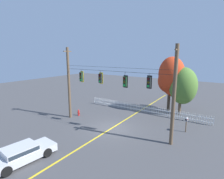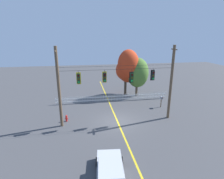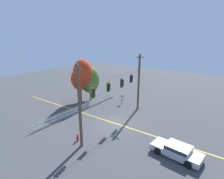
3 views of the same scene
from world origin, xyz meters
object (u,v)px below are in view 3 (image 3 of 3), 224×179
Objects in this scene: traffic_signal_northbound_secondary at (131,79)px; autumn_maple_near_fence at (81,77)px; traffic_signal_westbound_side at (122,83)px; fire_hydrant at (78,138)px; parked_car at (177,150)px; roadside_mailbox at (122,97)px; traffic_signal_northbound_primary at (109,87)px; autumn_maple_mid at (89,79)px; traffic_signal_southbound_primary at (93,93)px.

autumn_maple_near_fence is at bearing 93.04° from traffic_signal_northbound_secondary.
traffic_signal_westbound_side reaches higher than fire_hydrant.
parked_car is 14.08m from roadside_mailbox.
parked_car is (-0.73, -8.11, -4.37)m from traffic_signal_northbound_primary.
traffic_signal_northbound_secondary is at bearing -130.45° from roadside_mailbox.
autumn_maple_mid is at bearing 54.36° from traffic_signal_northbound_primary.
fire_hydrant is 0.51× the size of roadside_mailbox.
traffic_signal_westbound_side is 0.25× the size of autumn_maple_mid.
autumn_maple_mid is at bearing 68.75° from traffic_signal_westbound_side.
autumn_maple_near_fence is at bearing 62.46° from traffic_signal_northbound_primary.
autumn_maple_near_fence is at bearing 50.95° from traffic_signal_southbound_primary.
fire_hydrant is (-4.11, 0.97, -4.61)m from traffic_signal_northbound_primary.
roadside_mailbox is at bearing 49.55° from traffic_signal_northbound_secondary.
traffic_signal_westbound_side is 0.32× the size of parked_car.
traffic_signal_northbound_primary is at bearing -117.54° from autumn_maple_near_fence.
autumn_maple_near_fence reaches higher than roadside_mailbox.
traffic_signal_southbound_primary is 4.93m from fire_hydrant.
traffic_signal_southbound_primary is 5.36m from traffic_signal_westbound_side.
traffic_signal_northbound_secondary reaches higher than roadside_mailbox.
traffic_signal_westbound_side is at bearing -0.00° from traffic_signal_southbound_primary.
traffic_signal_northbound_secondary reaches higher than parked_car.
traffic_signal_southbound_primary and traffic_signal_northbound_primary have the same top height.
traffic_signal_northbound_primary is 1.81× the size of fire_hydrant.
traffic_signal_southbound_primary is at bearing 180.00° from traffic_signal_westbound_side.
traffic_signal_northbound_primary is 1.02× the size of traffic_signal_northbound_secondary.
traffic_signal_northbound_primary is 0.92× the size of roadside_mailbox.
roadside_mailbox is at bearing 21.93° from traffic_signal_northbound_primary.
roadside_mailbox reaches higher than parked_car.
traffic_signal_westbound_side is 1.98× the size of fire_hydrant.
autumn_maple_mid is 4.02× the size of roadside_mailbox.
autumn_maple_near_fence is (1.82, 8.84, -0.62)m from traffic_signal_westbound_side.
traffic_signal_northbound_primary is 9.17m from roadside_mailbox.
autumn_maple_mid is at bearing 36.48° from fire_hydrant.
roadside_mailbox is at bearing 52.96° from parked_car.
autumn_maple_mid is (8.67, 8.52, -1.35)m from traffic_signal_southbound_primary.
traffic_signal_southbound_primary is 1.89× the size of fire_hydrant.
autumn_maple_near_fence is at bearing 118.63° from roadside_mailbox.
traffic_signal_southbound_primary is at bearing -163.17° from roadside_mailbox.
traffic_signal_southbound_primary reaches higher than fire_hydrant.
parked_car is at bearing -127.04° from roadside_mailbox.
traffic_signal_northbound_secondary is 5.60m from roadside_mailbox.
traffic_signal_southbound_primary is 0.95× the size of traffic_signal_westbound_side.
traffic_signal_southbound_primary is 12.23m from autumn_maple_mid.
traffic_signal_northbound_primary is at bearing -180.00° from traffic_signal_westbound_side.
traffic_signal_northbound_secondary is 0.19× the size of autumn_maple_near_fence.
roadside_mailbox is at bearing -61.37° from autumn_maple_near_fence.
traffic_signal_southbound_primary is at bearing 180.00° from traffic_signal_northbound_secondary.
autumn_maple_near_fence is at bearing 78.38° from traffic_signal_westbound_side.
autumn_maple_near_fence reaches higher than fire_hydrant.
traffic_signal_northbound_secondary is 0.29× the size of parked_car.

